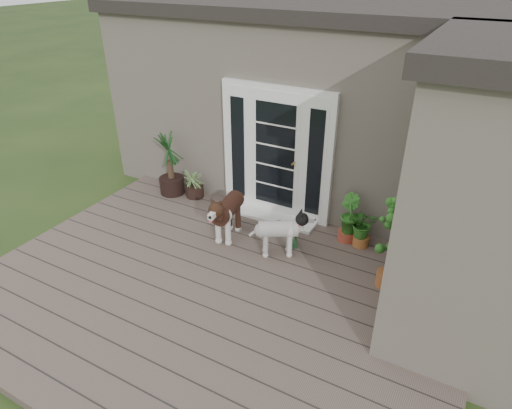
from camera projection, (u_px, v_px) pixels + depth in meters
The scene contains 16 objects.
deck at pixel (213, 293), 5.80m from camera, with size 6.20×4.60×0.12m, color #6B5B4C.
house_main at pixel (334, 101), 8.33m from camera, with size 7.40×4.00×3.10m, color #665E54.
roof_main at pixel (343, 6), 7.53m from camera, with size 7.60×4.20×0.20m, color #2D2826.
house_wing at pixel (491, 211), 4.70m from camera, with size 1.60×2.40×3.10m, color #665E54.
door_unit at pixel (276, 153), 7.02m from camera, with size 1.90×0.14×2.15m, color white.
door_step at pixel (269, 215), 7.38m from camera, with size 1.60×0.40×0.05m, color white.
brindle_dog at pixel (228, 216), 6.68m from camera, with size 0.38×0.90×0.75m, color #3A1E15, non-canonical shape.
white_dog at pixel (278, 236), 6.31m from camera, with size 0.32×0.75×0.63m, color silver, non-canonical shape.
spider_plant at pixel (194, 182), 7.88m from camera, with size 0.54×0.54×0.57m, color #92A264, non-canonical shape.
yucca at pixel (170, 162), 7.86m from camera, with size 0.84×0.84×1.22m, color black, non-canonical shape.
herb_a at pixel (362, 231), 6.53m from camera, with size 0.41×0.41×0.52m, color #18551D.
herb_b at pixel (348, 224), 6.66m from camera, with size 0.37×0.37×0.55m, color #1B6021.
herb_c at pixel (422, 244), 6.15m from camera, with size 0.39×0.39×0.61m, color #225618.
sapling at pixel (394, 239), 5.48m from camera, with size 0.43×0.43×1.48m, color #1D631C, non-canonical shape.
clog_left at pixel (293, 242), 6.66m from camera, with size 0.13×0.27×0.08m, color #16371B, non-canonical shape.
clog_right at pixel (275, 227), 7.02m from camera, with size 0.15×0.33×0.10m, color #15341C, non-canonical shape.
Camera 1 is at (2.65, -3.28, 3.90)m, focal length 30.97 mm.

